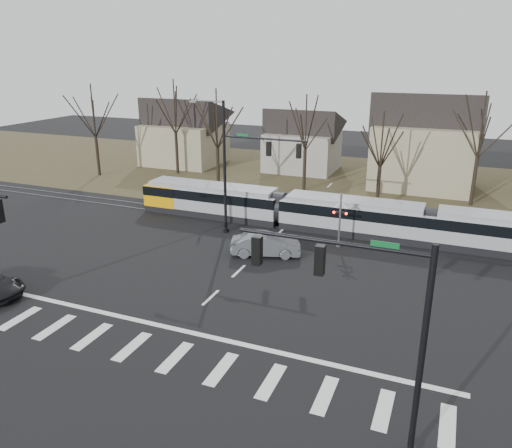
% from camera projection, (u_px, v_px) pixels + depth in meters
% --- Properties ---
extents(ground, '(140.00, 140.00, 0.00)m').
position_uv_depth(ground, '(194.00, 313.00, 27.24)').
color(ground, black).
extents(grass_verge, '(140.00, 28.00, 0.01)m').
position_uv_depth(grass_verge, '(334.00, 181.00, 55.26)').
color(grass_verge, '#38331E').
rests_on(grass_verge, ground).
extents(crosswalk, '(27.00, 2.60, 0.01)m').
position_uv_depth(crosswalk, '(153.00, 352.00, 23.74)').
color(crosswalk, silver).
rests_on(crosswalk, ground).
extents(stop_line, '(28.00, 0.35, 0.01)m').
position_uv_depth(stop_line, '(177.00, 329.00, 25.66)').
color(stop_line, silver).
rests_on(stop_line, ground).
extents(lane_dashes, '(0.18, 30.00, 0.01)m').
position_uv_depth(lane_dashes, '(288.00, 225.00, 41.25)').
color(lane_dashes, silver).
rests_on(lane_dashes, ground).
extents(rail_pair, '(90.00, 1.52, 0.06)m').
position_uv_depth(rail_pair, '(287.00, 225.00, 41.06)').
color(rail_pair, '#59595E').
rests_on(rail_pair, ground).
extents(tram, '(36.42, 2.70, 2.76)m').
position_uv_depth(tram, '(351.00, 215.00, 38.92)').
color(tram, gray).
rests_on(tram, ground).
extents(sedan, '(4.63, 5.87, 1.60)m').
position_uv_depth(sedan, '(266.00, 244.00, 34.82)').
color(sedan, '#595C61').
rests_on(sedan, ground).
extents(signal_pole_near_right, '(6.72, 0.44, 8.00)m').
position_uv_depth(signal_pole_near_right, '(367.00, 315.00, 16.70)').
color(signal_pole_near_right, black).
rests_on(signal_pole_near_right, ground).
extents(signal_pole_far, '(9.28, 0.44, 10.20)m').
position_uv_depth(signal_pole_far, '(244.00, 163.00, 37.19)').
color(signal_pole_far, black).
rests_on(signal_pole_far, ground).
extents(rail_crossing_signal, '(1.08, 0.36, 4.00)m').
position_uv_depth(rail_crossing_signal, '(340.00, 222.00, 36.05)').
color(rail_crossing_signal, '#59595B').
rests_on(rail_crossing_signal, ground).
extents(tree_row, '(59.20, 7.20, 10.00)m').
position_uv_depth(tree_row, '(342.00, 146.00, 47.66)').
color(tree_row, black).
rests_on(tree_row, ground).
extents(house_a, '(9.72, 8.64, 8.60)m').
position_uv_depth(house_a, '(184.00, 128.00, 62.69)').
color(house_a, gray).
rests_on(house_a, ground).
extents(house_b, '(8.64, 7.56, 7.65)m').
position_uv_depth(house_b, '(303.00, 137.00, 59.25)').
color(house_b, gray).
rests_on(house_b, ground).
extents(house_c, '(10.80, 8.64, 10.10)m').
position_uv_depth(house_c, '(425.00, 137.00, 51.22)').
color(house_c, gray).
rests_on(house_c, ground).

